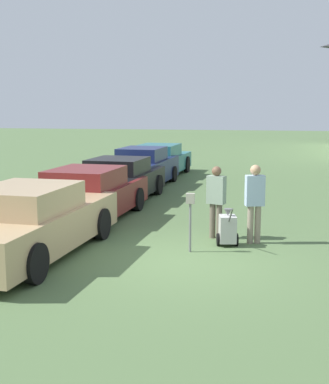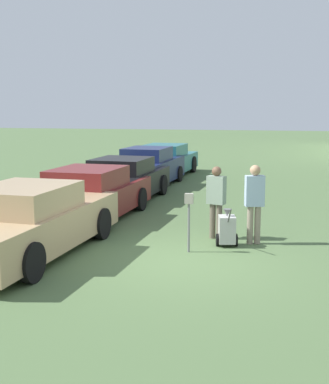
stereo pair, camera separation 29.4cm
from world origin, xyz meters
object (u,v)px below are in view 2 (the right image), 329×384
Objects in this scene: person_worker at (216,198)px; equipment_cart at (227,229)px; parked_car_teal at (165,161)px; parking_meter at (189,211)px; person_supervisor at (254,199)px; parked_car_navy at (148,168)px; parked_car_tan at (29,222)px; parked_car_black at (123,180)px; parked_car_maroon at (90,195)px.

person_worker reaches higher than equipment_cart.
parked_car_teal is 12.63m from parking_meter.
person_supervisor reaches higher than parked_car_teal.
person_worker is at bearing -62.14° from parked_car_navy.
parked_car_tan is 1.13× the size of parked_car_black.
person_worker is (3.64, 2.25, 0.27)m from parked_car_tan.
parked_car_tan is at bearing -163.69° from parking_meter.
parking_meter is 1.66m from person_supervisor.
parked_car_black is 6.64m from parking_meter.
person_worker is 1.71× the size of equipment_cart.
parked_car_tan is at bearing 49.70° from person_worker.
parking_meter is at bearing -149.83° from equipment_cart.
parked_car_navy is 9.36m from equipment_cart.
parked_car_black is 0.90× the size of parked_car_teal.
person_worker is at bearing -17.81° from parked_car_maroon.
parked_car_maroon reaches higher than parked_car_black.
person_worker reaches higher than parking_meter.
parked_car_black is (0.00, 6.75, -0.04)m from parked_car_tan.
parked_car_navy is at bearing 92.94° from parked_car_maroon.
parked_car_maroon reaches higher than parked_car_teal.
parked_car_tan is 4.22× the size of parking_meter.
parked_car_teal is 4.13× the size of parking_meter.
person_supervisor reaches higher than parked_car_navy.
parked_car_black is at bearing 92.94° from parked_car_tan.
person_supervisor is (0.90, -0.30, 0.06)m from person_worker.
parking_meter is 1.27× the size of equipment_cart.
parked_car_tan is 4.29m from person_worker.
parking_meter is at bearing 90.27° from person_worker.
parked_car_black is 6.41m from parked_car_teal.
parked_car_maroon is at bearing -87.06° from parked_car_navy.
person_supervisor reaches higher than parked_car_maroon.
parked_car_maroon is 0.98× the size of parked_car_teal.
parked_car_black is 2.64× the size of person_supervisor.
parked_car_black is at bearing 119.06° from parking_meter.
equipment_cart is at bearing -68.08° from parked_car_teal.
parked_car_navy is 4.81× the size of equipment_cart.
parked_car_black reaches higher than equipment_cart.
parked_car_maroon is at bearing 141.30° from equipment_cart.
parking_meter reaches higher than equipment_cart.
person_worker is (3.64, -10.91, 0.30)m from parked_car_teal.
person_supervisor is (4.54, -4.80, 0.37)m from parked_car_black.
person_worker is at bearing 105.56° from equipment_cart.
parked_car_teal is at bearing 92.95° from parked_car_navy.
parked_car_black is at bearing 115.94° from equipment_cart.
parked_car_tan is 5.37× the size of equipment_cart.
parked_car_black is 2.77× the size of person_worker.
parked_car_black is at bearing 92.93° from parked_car_maroon.
parking_meter is at bearing 19.25° from parked_car_tan.
person_supervisor is at bearing 26.16° from parked_car_tan.
person_worker is at bearing -34.48° from person_supervisor.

